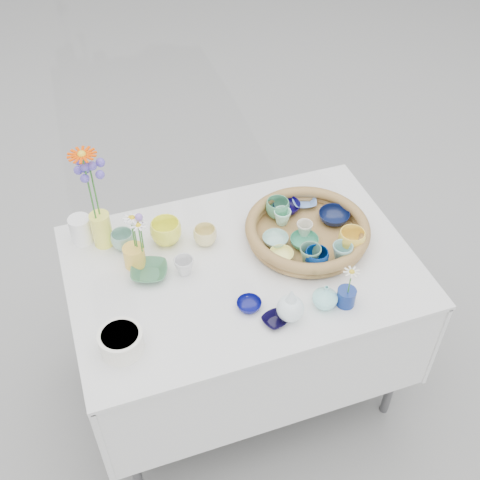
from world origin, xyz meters
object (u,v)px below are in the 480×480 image
object	(u,v)px
display_table	(241,381)
tall_vase_yellow	(102,229)
bud_vase_seafoam	(325,296)
wicker_tray	(307,231)

from	to	relation	value
display_table	tall_vase_yellow	bearing A→B (deg)	148.84
display_table	bud_vase_seafoam	xyz separation A→B (m)	(0.20, -0.28, 0.81)
wicker_tray	tall_vase_yellow	bearing A→B (deg)	162.93
bud_vase_seafoam	tall_vase_yellow	size ratio (longest dim) A/B	0.65
wicker_tray	bud_vase_seafoam	distance (m)	0.33
display_table	bud_vase_seafoam	world-z (taller)	bud_vase_seafoam
wicker_tray	tall_vase_yellow	xyz separation A→B (m)	(-0.74, 0.23, 0.03)
bud_vase_seafoam	tall_vase_yellow	xyz separation A→B (m)	(-0.66, 0.55, 0.02)
display_table	bud_vase_seafoam	size ratio (longest dim) A/B	13.77
bud_vase_seafoam	tall_vase_yellow	distance (m)	0.86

